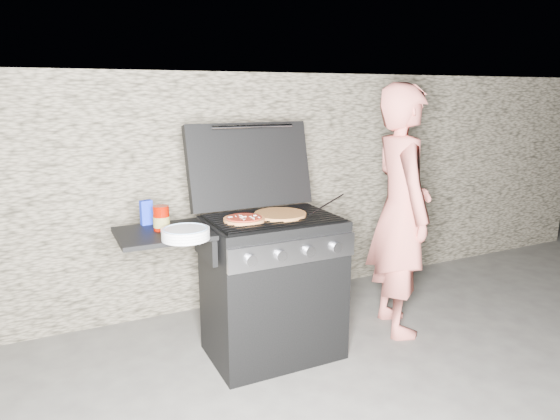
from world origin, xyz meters
name	(u,v)px	position (x,y,z in m)	size (l,w,h in m)	color
ground	(273,352)	(0.00, 0.00, 0.00)	(50.00, 50.00, 0.00)	#4B4743
stone_wall	(217,189)	(0.00, 1.05, 0.90)	(8.00, 0.35, 1.80)	tan
gas_grill	(236,294)	(-0.25, 0.00, 0.46)	(1.34, 0.79, 0.91)	black
pizza_topped	(244,219)	(-0.19, -0.01, 0.92)	(0.25, 0.25, 0.03)	#B78C42
pizza_plain	(280,214)	(0.06, 0.01, 0.92)	(0.32, 0.32, 0.02)	#DA8645
sauce_jar	(161,218)	(-0.67, 0.03, 0.97)	(0.09, 0.09, 0.14)	#720900
blue_carton	(146,213)	(-0.72, 0.19, 0.97)	(0.07, 0.04, 0.14)	#0F25B5
plate_stack	(186,234)	(-0.60, -0.20, 0.93)	(0.25, 0.25, 0.06)	silver
person	(401,211)	(0.95, -0.04, 0.86)	(0.63, 0.41, 1.72)	#E87365
tongs	(327,205)	(0.39, 0.00, 0.95)	(0.01, 0.01, 0.38)	black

